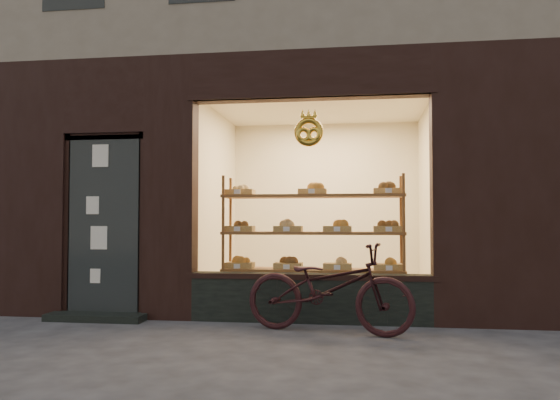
# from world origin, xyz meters

# --- Properties ---
(ground) EXTENTS (90.00, 90.00, 0.00)m
(ground) POSITION_xyz_m (0.00, 0.00, 0.00)
(ground) COLOR #373737
(display_shelf) EXTENTS (2.20, 0.45, 1.70)m
(display_shelf) POSITION_xyz_m (0.45, 2.55, 0.84)
(display_shelf) COLOR brown
(display_shelf) RESTS_ON ground
(bicycle) EXTENTS (1.85, 0.98, 0.92)m
(bicycle) POSITION_xyz_m (0.69, 1.56, 0.46)
(bicycle) COLOR black
(bicycle) RESTS_ON ground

